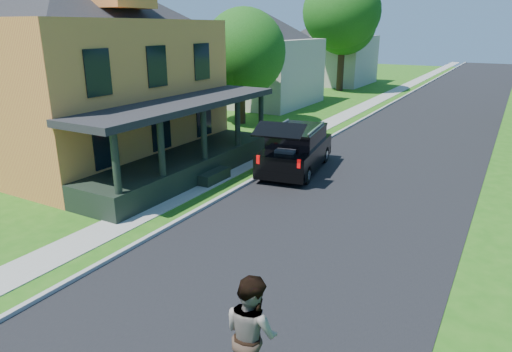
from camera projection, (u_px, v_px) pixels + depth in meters
The scene contains 12 objects.
ground at pixel (256, 289), 10.77m from camera, with size 140.00×140.00×0.00m, color #215A12.
street at pixel (422, 130), 27.26m from camera, with size 8.00×120.00×0.02m, color black.
curb at pixel (356, 124), 29.17m from camera, with size 0.15×120.00×0.12m, color #979692.
sidewalk at pixel (333, 121), 29.90m from camera, with size 1.30×120.00×0.03m, color gray.
front_walk at pixel (138, 167), 20.20m from camera, with size 6.50×1.20×0.03m, color gray.
main_house at pixel (73, 50), 20.22m from camera, with size 15.56×15.56×10.10m.
neighbor_house_mid at pixel (259, 50), 35.62m from camera, with size 12.78×12.78×8.30m.
neighbor_house_far at pixel (332, 43), 48.81m from camera, with size 12.78×12.78×8.30m.
black_suv at pixel (296, 149), 19.40m from camera, with size 2.75×5.52×2.46m.
skateboarder at pixel (251, 333), 7.10m from camera, with size 1.19×1.08×2.00m.
tree_left_mid at pixel (241, 49), 27.91m from camera, with size 5.98×5.80×7.40m.
tree_left_far at pixel (343, 14), 42.28m from camera, with size 8.31×8.10×10.74m.
Camera 1 is at (4.66, -8.15, 5.91)m, focal length 32.00 mm.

